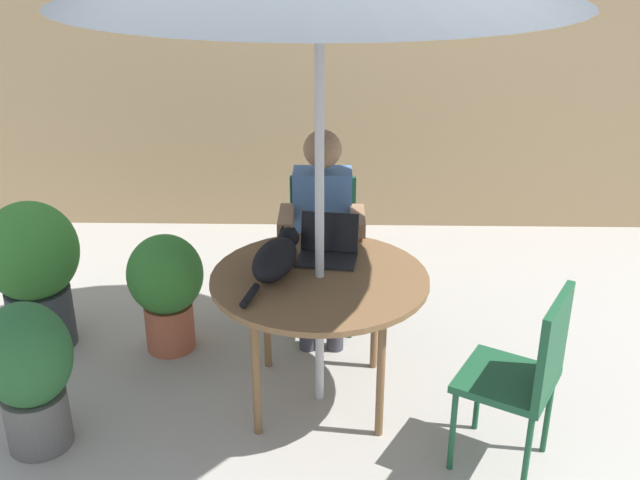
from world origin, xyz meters
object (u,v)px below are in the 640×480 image
(patio_table, at_px, (320,286))
(chair_occupied, at_px, (323,239))
(laptop, at_px, (328,245))
(potted_plant_by_chair, at_px, (166,285))
(potted_plant_corner, at_px, (29,370))
(chair_empty, at_px, (527,369))
(potted_plant_near_fence, at_px, (33,267))
(person_seated, at_px, (322,224))
(cat, at_px, (276,258))

(patio_table, relative_size, chair_occupied, 1.20)
(laptop, height_order, potted_plant_by_chair, laptop)
(laptop, distance_m, potted_plant_corner, 1.56)
(chair_empty, distance_m, potted_plant_near_fence, 2.76)
(person_seated, relative_size, potted_plant_by_chair, 1.75)
(laptop, distance_m, cat, 0.32)
(chair_empty, distance_m, person_seated, 1.54)
(chair_empty, relative_size, potted_plant_corner, 1.19)
(potted_plant_by_chair, bearing_deg, patio_table, -28.56)
(cat, distance_m, potted_plant_by_chair, 0.90)
(chair_empty, xyz_separation_m, cat, (-1.13, 0.55, 0.27))
(chair_empty, bearing_deg, person_seated, 126.91)
(person_seated, height_order, potted_plant_near_fence, person_seated)
(chair_empty, bearing_deg, chair_occupied, 123.63)
(person_seated, distance_m, potted_plant_by_chair, 0.96)
(laptop, xyz_separation_m, potted_plant_near_fence, (-1.69, 0.27, -0.27))
(chair_empty, height_order, potted_plant_by_chair, chair_empty)
(potted_plant_near_fence, bearing_deg, cat, -18.16)
(potted_plant_near_fence, bearing_deg, potted_plant_corner, -71.29)
(potted_plant_near_fence, bearing_deg, person_seated, 7.27)
(patio_table, distance_m, chair_empty, 1.06)
(laptop, xyz_separation_m, cat, (-0.25, -0.20, 0.02))
(patio_table, xyz_separation_m, laptop, (0.04, 0.23, 0.12))
(cat, bearing_deg, potted_plant_near_fence, 161.84)
(patio_table, distance_m, cat, 0.26)
(chair_occupied, bearing_deg, potted_plant_near_fence, -167.39)
(cat, bearing_deg, patio_table, -8.22)
(chair_empty, xyz_separation_m, potted_plant_corner, (-2.26, 0.11, -0.11))
(cat, xyz_separation_m, potted_plant_corner, (-1.13, -0.43, -0.38))
(chair_empty, distance_m, potted_plant_corner, 2.27)
(patio_table, distance_m, potted_plant_near_fence, 1.73)
(person_seated, distance_m, cat, 0.72)
(laptop, bearing_deg, potted_plant_corner, -155.33)
(cat, height_order, potted_plant_by_chair, cat)
(cat, xyz_separation_m, potted_plant_near_fence, (-1.43, 0.47, -0.29))
(potted_plant_corner, bearing_deg, chair_occupied, 43.52)
(laptop, relative_size, potted_plant_corner, 0.43)
(cat, relative_size, potted_plant_by_chair, 0.89)
(chair_empty, relative_size, potted_plant_near_fence, 1.01)
(potted_plant_corner, bearing_deg, potted_plant_by_chair, 62.98)
(patio_table, bearing_deg, chair_empty, -29.21)
(chair_empty, relative_size, person_seated, 0.73)
(chair_occupied, xyz_separation_m, cat, (-0.21, -0.84, 0.27))
(potted_plant_near_fence, relative_size, potted_plant_corner, 1.18)
(chair_empty, height_order, laptop, laptop)
(patio_table, bearing_deg, potted_plant_by_chair, 151.44)
(patio_table, bearing_deg, potted_plant_corner, -163.25)
(chair_occupied, xyz_separation_m, potted_plant_by_chair, (-0.89, -0.39, -0.13))
(chair_empty, height_order, potted_plant_corner, chair_empty)
(patio_table, relative_size, potted_plant_near_fence, 1.21)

